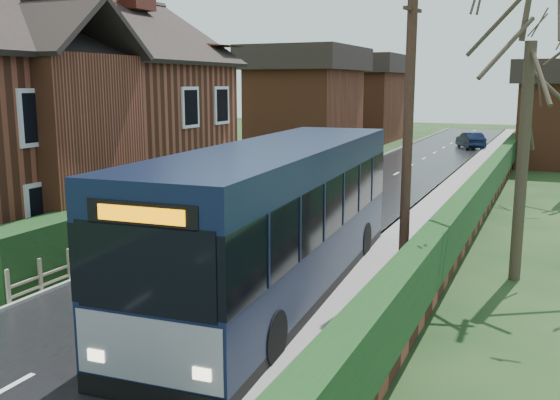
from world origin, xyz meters
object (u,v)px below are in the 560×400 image
at_px(bus, 279,221).
at_px(bus_stop_sign, 301,231).
at_px(telegraph_pole, 408,138).
at_px(car_green, 194,234).
at_px(car_silver, 166,247).
at_px(brick_house, 56,104).

bearing_deg(bus, bus_stop_sign, -48.77).
bearing_deg(telegraph_pole, bus, -128.27).
distance_m(bus, bus_stop_sign, 1.41).
height_order(bus, telegraph_pole, telegraph_pole).
relative_size(bus, car_green, 3.05).
relative_size(car_silver, telegraph_pole, 0.51).
relative_size(bus, telegraph_pole, 1.65).
distance_m(brick_house, telegraph_pole, 13.71).
bearing_deg(car_green, brick_house, 170.20).
xyz_separation_m(car_silver, telegraph_pole, (6.30, 1.69, 3.12)).
height_order(bus, car_green, bus).
bearing_deg(bus_stop_sign, car_silver, 161.95).
distance_m(brick_house, bus, 12.03).
distance_m(car_silver, telegraph_pole, 7.23).
distance_m(bus, car_green, 4.74).
height_order(car_silver, telegraph_pole, telegraph_pole).
bearing_deg(car_green, telegraph_pole, 4.58).
bearing_deg(telegraph_pole, bus_stop_sign, -105.31).
relative_size(bus, car_silver, 3.21).
xyz_separation_m(brick_house, bus_stop_sign, (11.93, -5.31, -2.49)).
xyz_separation_m(bus_stop_sign, telegraph_pole, (1.60, 3.22, 1.88)).
relative_size(brick_house, car_green, 3.62).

